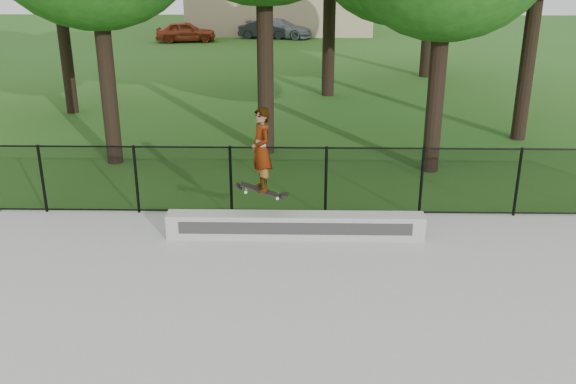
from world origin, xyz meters
name	(u,v)px	position (x,y,z in m)	size (l,w,h in m)	color
grind_ledge	(295,226)	(-0.63, 4.70, 0.31)	(5.01, 0.40, 0.49)	#B7B6B1
car_a	(186,32)	(-7.59, 32.96, 0.61)	(1.45, 3.58, 1.23)	maroon
car_b	(265,30)	(-2.85, 34.69, 0.54)	(1.14, 2.96, 1.08)	black
car_c	(280,28)	(-1.91, 34.90, 0.60)	(1.68, 3.80, 1.20)	gray
skater_airborne	(261,152)	(-1.27, 4.65, 1.83)	(0.81, 0.69, 1.80)	black
chainlink_fence	(326,181)	(0.00, 5.90, 0.81)	(16.06, 0.06, 1.50)	black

